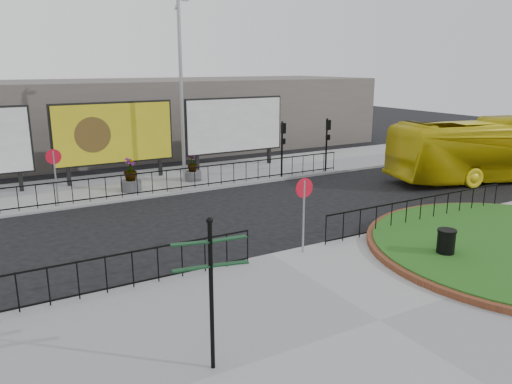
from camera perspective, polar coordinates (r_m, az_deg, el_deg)
ground at (r=16.30m, az=1.63°, el=-7.44°), size 90.00×90.00×0.00m
pavement_near at (r=12.70m, az=13.91°, el=-14.27°), size 30.00×10.00×0.12m
pavement_far at (r=26.80m, az=-11.93°, el=1.15°), size 44.00×6.00×0.12m
railing_near_left at (r=13.82m, az=-19.66°, el=-9.47°), size 10.00×0.10×1.10m
railing_near_right at (r=19.90m, az=18.28°, el=-2.07°), size 9.00×0.10×1.10m
railing_far at (r=24.51m, az=-7.79°, el=1.56°), size 18.00×0.10×1.10m
speed_sign_far at (r=22.85m, az=-22.06°, el=2.89°), size 0.64×0.07×2.47m
speed_sign_near at (r=15.91m, az=5.50°, el=-0.78°), size 0.64×0.07×2.47m
billboard_mid at (r=26.86m, az=-15.92°, el=6.45°), size 6.20×0.31×4.10m
billboard_right at (r=29.34m, az=-2.48°, el=7.62°), size 6.20×0.31×4.10m
lamp_post at (r=25.71m, az=-8.52°, el=11.50°), size 0.74×0.18×9.23m
signal_pole_a at (r=26.80m, az=3.06°, el=5.88°), size 0.22×0.26×3.00m
signal_pole_b at (r=28.53m, az=8.15°, el=6.28°), size 0.22×0.26×3.00m
building_backdrop at (r=35.94m, az=-17.22°, el=8.09°), size 40.00×10.00×5.00m
fingerpost_sign at (r=9.79m, az=-5.17°, el=-9.95°), size 1.49×0.49×3.18m
litter_bin at (r=16.72m, az=20.87°, el=-5.62°), size 0.59×0.59×0.98m
bus at (r=29.59m, az=25.80°, el=4.41°), size 12.23×5.69×3.32m
planter_a at (r=24.73m, az=-14.13°, el=1.54°), size 0.98×0.98×1.61m
planter_b at (r=26.42m, az=-7.27°, el=2.38°), size 0.92×0.92×1.38m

